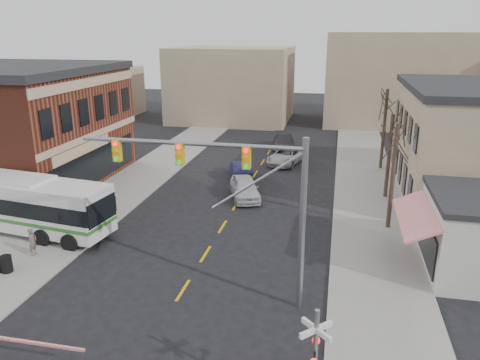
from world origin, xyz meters
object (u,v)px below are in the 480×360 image
Objects in this scene: transit_bus at (13,202)px; car_d at (283,143)px; trash_bin at (6,264)px; pedestrian_near at (33,242)px; car_a at (245,188)px; car_c at (286,156)px; traffic_signal_mast at (240,185)px; pedestrian_far at (48,214)px; car_b at (241,169)px.

transit_bus is 28.30m from car_d.
trash_bin is 2.05m from pedestrian_near.
car_a reaches higher than car_c.
traffic_signal_mast is 15.73m from pedestrian_far.
traffic_signal_mast is 2.29× the size of car_b.
car_d reaches higher than car_b.
car_d is at bearing 113.59° from car_c.
pedestrian_near is (3.39, -3.12, -0.99)m from transit_bus.
traffic_signal_mast is 1.83× the size of car_d.
pedestrian_far is (-11.26, -8.15, 0.15)m from car_a.
traffic_signal_mast is at bearing 0.56° from trash_bin.
car_c is 0.95× the size of car_d.
transit_bus reaches higher than car_a.
car_a is at bearing 100.53° from traffic_signal_mast.
traffic_signal_mast is at bearing 84.26° from car_b.
car_d is 29.62m from pedestrian_near.
car_a is 15.43m from pedestrian_near.
car_d is at bearing 69.79° from trash_bin.
car_c is 3.11× the size of pedestrian_far.
car_b is (-1.42, 5.20, -0.09)m from car_a.
pedestrian_far is (-1.57, 3.86, 0.05)m from pedestrian_near.
transit_bus is 3.02× the size of car_b.
transit_bus is 7.89× the size of pedestrian_far.
car_a is 3.01× the size of pedestrian_near.
pedestrian_far is at bearing -111.70° from car_c.
transit_bus is 2.54× the size of car_c.
traffic_signal_mast is 14.98m from car_a.
car_b reaches higher than trash_bin.
car_a is 13.90m from pedestrian_far.
trash_bin is 0.16× the size of car_d.
pedestrian_far reaches higher than car_c.
traffic_signal_mast is 13.33m from pedestrian_near.
car_d is (2.46, 10.40, 0.08)m from car_b.
pedestrian_near is at bearing -91.50° from pedestrian_far.
pedestrian_far is at bearing 24.37° from pedestrian_near.
car_b is 19.10m from pedestrian_near.
pedestrian_near is (-12.27, 1.89, -4.83)m from traffic_signal_mast.
traffic_signal_mast is 20.16m from car_b.
car_b is at bearing -109.16° from car_c.
car_b is 0.84× the size of car_c.
car_d is at bearing 39.03° from pedestrian_far.
transit_bus is at bearing -127.04° from car_d.
trash_bin is 0.17× the size of car_c.
car_b is 0.80× the size of car_d.
car_a is 2.82× the size of pedestrian_far.
transit_bus is 24.48m from car_c.
car_c is (-0.64, 24.31, -5.01)m from traffic_signal_mast.
car_d is (1.04, 15.60, -0.01)m from car_a.
car_a reaches higher than car_b.
car_b is 16.59m from pedestrian_far.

